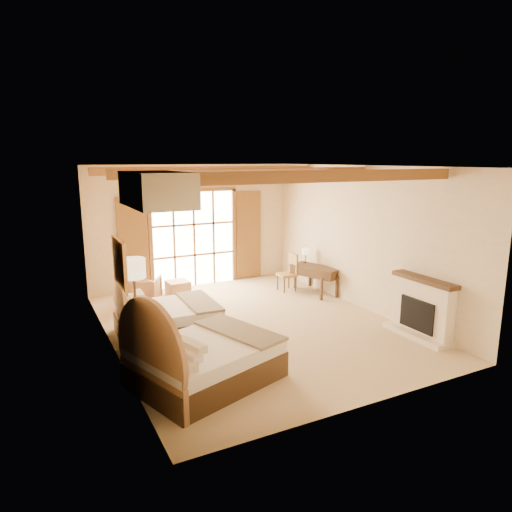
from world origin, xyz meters
TOP-DOWN VIEW (x-y plane):
  - floor at (0.00, 0.00)m, footprint 7.00×7.00m
  - wall_back at (0.00, 3.50)m, footprint 5.50×0.00m
  - wall_left at (-2.75, 0.00)m, footprint 0.00×7.00m
  - wall_right at (2.75, 0.00)m, footprint 0.00×7.00m
  - ceiling at (0.00, 0.00)m, footprint 7.00×7.00m
  - ceiling_beams at (0.00, 0.00)m, footprint 5.39×4.60m
  - french_doors at (0.00, 3.44)m, footprint 3.95×0.08m
  - fireplace at (2.60, -2.00)m, footprint 0.46×1.40m
  - painting at (-2.70, -0.75)m, footprint 0.06×0.95m
  - canopy_valance at (-2.40, -2.00)m, footprint 0.70×1.40m
  - bed_near at (-1.86, -1.84)m, footprint 2.50×2.10m
  - bed_far at (-1.80, 0.31)m, footprint 1.92×1.48m
  - nightstand at (-2.49, -0.55)m, footprint 0.60×0.60m
  - floor_lamp at (-2.50, -0.77)m, footprint 0.38×0.38m
  - armchair at (-1.64, 2.37)m, footprint 0.98×0.99m
  - ottoman at (-0.72, 2.69)m, footprint 0.54×0.54m
  - desk at (2.47, 1.35)m, footprint 0.96×1.39m
  - desk_chair at (1.94, 1.84)m, footprint 0.45×0.45m
  - desk_lamp at (2.47, 1.84)m, footprint 0.18×0.18m

SIDE VIEW (x-z plane):
  - floor at x=0.00m, z-range 0.00..0.00m
  - ottoman at x=-0.72m, z-range 0.00..0.37m
  - desk_chair at x=1.94m, z-range -0.18..0.78m
  - nightstand at x=-2.49m, z-range 0.00..0.61m
  - armchair at x=-1.64m, z-range 0.00..0.67m
  - desk at x=2.47m, z-range 0.02..0.71m
  - bed_far at x=-1.80m, z-range -0.24..0.99m
  - bed_near at x=-1.86m, z-range -0.27..1.08m
  - fireplace at x=2.60m, z-range -0.07..1.09m
  - desk_lamp at x=2.47m, z-range 0.78..1.15m
  - french_doors at x=0.00m, z-range -0.05..2.55m
  - floor_lamp at x=-2.50m, z-range 0.63..2.43m
  - wall_back at x=0.00m, z-range -1.15..4.35m
  - wall_left at x=-2.75m, z-range -1.90..5.10m
  - wall_right at x=2.75m, z-range -1.90..5.10m
  - painting at x=-2.70m, z-range 1.38..2.12m
  - canopy_valance at x=-2.40m, z-range 2.73..3.18m
  - ceiling_beams at x=0.00m, z-range 2.99..3.17m
  - ceiling at x=0.00m, z-range 3.20..3.20m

